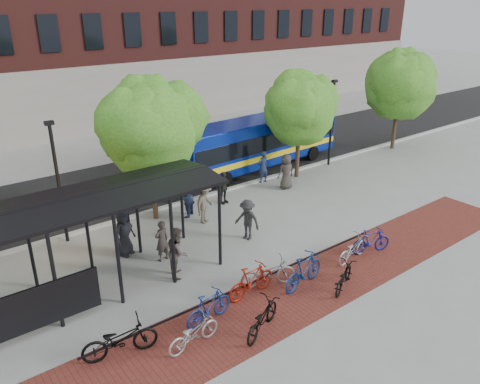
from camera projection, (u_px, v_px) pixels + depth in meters
ground at (251, 226)px, 20.95m from camera, size 160.00×160.00×0.00m
asphalt_street at (164, 176)px, 26.80m from camera, size 160.00×8.00×0.01m
curb at (202, 197)px, 23.86m from camera, size 160.00×0.25×0.12m
brick_strip at (297, 293)px, 16.16m from camera, size 24.00×3.00×0.01m
bike_rack_rail at (251, 294)px, 16.09m from camera, size 12.00×0.05×0.95m
bus_shelter at (63, 216)px, 14.86m from camera, size 10.60×3.07×3.60m
tree_b at (150, 123)px, 20.06m from camera, size 5.15×4.20×6.47m
tree_c at (300, 106)px, 25.29m from camera, size 4.66×3.80×5.92m
tree_d at (401, 81)px, 30.22m from camera, size 5.39×4.40×6.55m
lamp_post_left at (58, 180)px, 18.59m from camera, size 0.35×0.20×5.12m
lamp_post_right at (332, 121)px, 27.62m from camera, size 0.35×0.20×5.12m
bus at (259, 140)px, 27.52m from camera, size 11.19×3.10×2.99m
bike_0 at (120, 339)px, 13.11m from camera, size 2.26×1.23×1.12m
bike_2 at (193, 333)px, 13.51m from camera, size 1.82×0.78×0.93m
bike_3 at (209, 307)px, 14.51m from camera, size 1.85×0.73×1.08m
bike_4 at (262, 318)px, 14.08m from camera, size 2.04×1.40×1.02m
bike_5 at (251, 281)px, 15.80m from camera, size 1.98×0.64×1.18m
bike_6 at (268, 273)px, 16.38m from camera, size 2.12×1.39×1.05m
bike_7 at (304, 271)px, 16.32m from camera, size 2.12×0.90×1.23m
bike_8 at (343, 277)px, 16.25m from camera, size 1.85×1.30×0.92m
bike_10 at (353, 249)px, 18.03m from camera, size 1.92×0.88×0.97m
bike_11 at (371, 241)px, 18.54m from camera, size 1.78×1.02×1.03m
pedestrian_0 at (124, 232)px, 18.23m from camera, size 1.13×0.96×1.95m
pedestrian_1 at (162, 241)px, 17.88m from camera, size 0.66×0.48×1.67m
pedestrian_2 at (185, 197)px, 21.46m from camera, size 1.21×1.15×1.96m
pedestrian_3 at (204, 203)px, 20.90m from camera, size 1.42×1.23×1.91m
pedestrian_4 at (223, 188)px, 22.96m from camera, size 1.00×0.52×1.64m
pedestrian_5 at (189, 189)px, 22.94m from camera, size 1.49×0.86×1.53m
pedestrian_6 at (286, 172)px, 24.73m from camera, size 1.01×0.74×1.89m
pedestrian_7 at (263, 167)px, 25.59m from camera, size 0.66×0.45×1.79m
pedestrian_8 at (178, 252)px, 16.88m from camera, size 1.11×1.17×1.90m
pedestrian_9 at (247, 220)px, 19.47m from camera, size 1.01×1.30×1.78m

